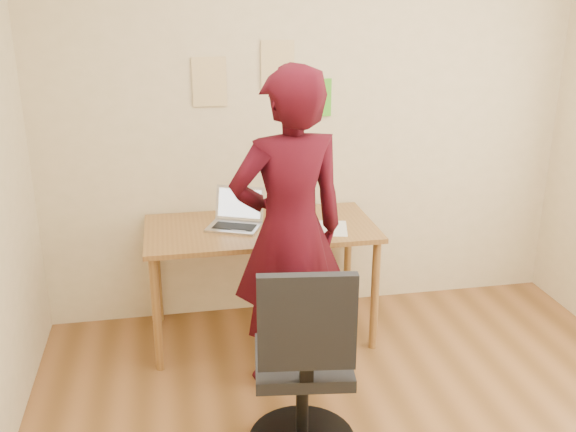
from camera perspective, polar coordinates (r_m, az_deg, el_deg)
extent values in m
cube|color=beige|center=(4.20, 1.97, 9.09)|extent=(3.50, 0.04, 2.70)
cube|color=olive|center=(3.93, -2.45, -1.13)|extent=(1.40, 0.70, 0.03)
cylinder|color=olive|center=(3.77, -11.60, -8.61)|extent=(0.05, 0.05, 0.71)
cylinder|color=olive|center=(3.95, 7.72, -7.03)|extent=(0.05, 0.05, 0.71)
cylinder|color=olive|center=(4.31, -11.58, -4.90)|extent=(0.05, 0.05, 0.71)
cylinder|color=olive|center=(4.47, 5.33, -3.69)|extent=(0.05, 0.05, 0.71)
cube|color=#ACABB3|center=(3.90, -4.85, -1.00)|extent=(0.37, 0.32, 0.01)
cube|color=black|center=(3.90, -4.85, -0.88)|extent=(0.28, 0.21, 0.00)
cube|color=#ACABB3|center=(3.98, -4.32, 1.14)|extent=(0.31, 0.18, 0.21)
cube|color=white|center=(3.98, -4.32, 1.14)|extent=(0.27, 0.15, 0.17)
cube|color=white|center=(3.90, 3.85, -1.10)|extent=(0.25, 0.31, 0.00)
cube|color=black|center=(3.78, 2.47, -1.64)|extent=(0.09, 0.14, 0.01)
cube|color=#3F4C59|center=(3.78, 2.47, -1.57)|extent=(0.08, 0.12, 0.00)
cube|color=#E0C186|center=(4.04, -6.99, 11.76)|extent=(0.21, 0.00, 0.30)
cube|color=#E0C186|center=(4.08, -0.92, 13.28)|extent=(0.21, 0.00, 0.30)
cube|color=#4EBB2A|center=(4.16, 2.65, 10.46)|extent=(0.18, 0.00, 0.24)
cube|color=black|center=(3.08, 1.30, -12.79)|extent=(0.50, 0.50, 0.06)
cube|color=black|center=(2.73, 1.70, -9.44)|extent=(0.42, 0.11, 0.44)
cube|color=black|center=(2.86, 1.64, -13.37)|extent=(0.07, 0.05, 0.12)
cylinder|color=black|center=(3.21, 1.27, -16.43)|extent=(0.06, 0.06, 0.44)
imported|color=#3A0711|center=(3.40, 0.12, -1.50)|extent=(0.71, 0.53, 1.78)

